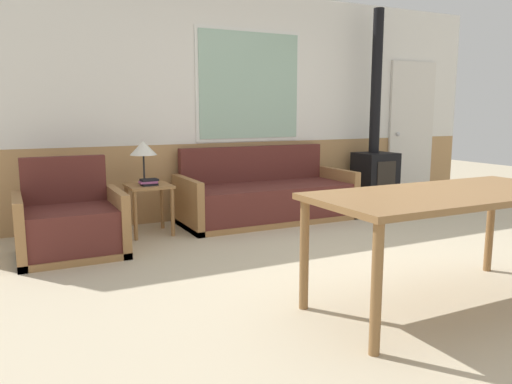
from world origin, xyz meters
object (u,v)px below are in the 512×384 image
armchair (70,226)px  dining_table (448,203)px  table_lamp (143,149)px  wood_stove (375,158)px  side_table (149,195)px  couch (267,199)px

armchair → dining_table: (2.10, -2.36, 0.43)m
table_lamp → wood_stove: size_ratio=0.17×
armchair → table_lamp: 1.15m
side_table → table_lamp: size_ratio=1.17×
side_table → dining_table: 3.08m
side_table → table_lamp: table_lamp is taller
armchair → table_lamp: bearing=25.3°
couch → table_lamp: 1.57m
wood_stove → dining_table: bearing=-122.2°
armchair → side_table: bearing=20.6°
armchair → couch: bearing=4.7°
couch → side_table: bearing=-178.5°
table_lamp → dining_table: size_ratio=0.24×
armchair → wood_stove: size_ratio=0.35×
armchair → table_lamp: size_ratio=2.03×
couch → wood_stove: wood_stove is taller
couch → dining_table: (-0.15, -2.84, 0.43)m
side_table → wood_stove: (3.11, 0.13, 0.24)m
wood_stove → side_table: bearing=-177.6°
table_lamp → dining_table: table_lamp is taller
couch → wood_stove: 1.74m
side_table → wood_stove: bearing=2.4°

